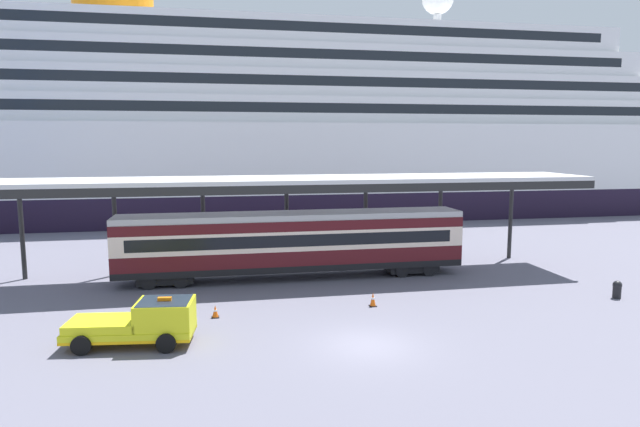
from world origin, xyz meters
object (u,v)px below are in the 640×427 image
object	(u,v)px
service_truck	(143,322)
quay_bollard	(617,289)
traffic_cone_mid	(373,299)
cruise_ship	(125,128)
train_carriage	(293,242)
traffic_cone_near	(215,311)

from	to	relation	value
service_truck	quay_bollard	bearing A→B (deg)	5.30
service_truck	quay_bollard	size ratio (longest dim) A/B	5.63
traffic_cone_mid	quay_bollard	distance (m)	13.52
cruise_ship	traffic_cone_mid	size ratio (longest dim) A/B	186.36
cruise_ship	traffic_cone_mid	xyz separation A→B (m)	(18.15, -42.12, -9.60)
cruise_ship	train_carriage	world-z (taller)	cruise_ship
train_carriage	traffic_cone_mid	bearing A→B (deg)	-63.90
train_carriage	traffic_cone_mid	size ratio (longest dim) A/B	28.52
cruise_ship	traffic_cone_near	xyz separation A→B (m)	(10.14, -42.43, -9.67)
traffic_cone_near	traffic_cone_mid	size ratio (longest dim) A/B	0.82
cruise_ship	service_truck	bearing A→B (deg)	-81.04
cruise_ship	service_truck	world-z (taller)	cruise_ship
traffic_cone_near	traffic_cone_mid	xyz separation A→B (m)	(8.01, 0.31, 0.07)
quay_bollard	service_truck	bearing A→B (deg)	-174.70
cruise_ship	traffic_cone_near	size ratio (longest dim) A/B	226.31
train_carriage	traffic_cone_mid	distance (m)	7.61
cruise_ship	service_truck	size ratio (longest dim) A/B	25.62
train_carriage	traffic_cone_mid	world-z (taller)	train_carriage
cruise_ship	traffic_cone_mid	bearing A→B (deg)	-66.69
cruise_ship	traffic_cone_near	bearing A→B (deg)	-76.56
service_truck	traffic_cone_near	size ratio (longest dim) A/B	8.83
service_truck	quay_bollard	world-z (taller)	service_truck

